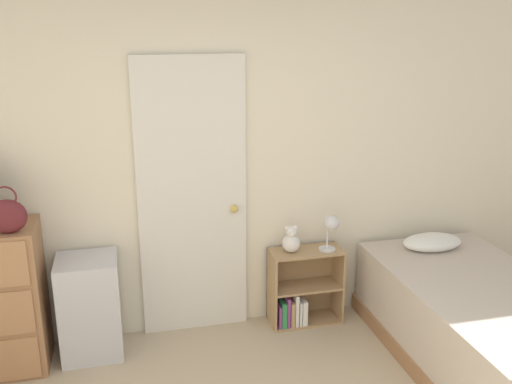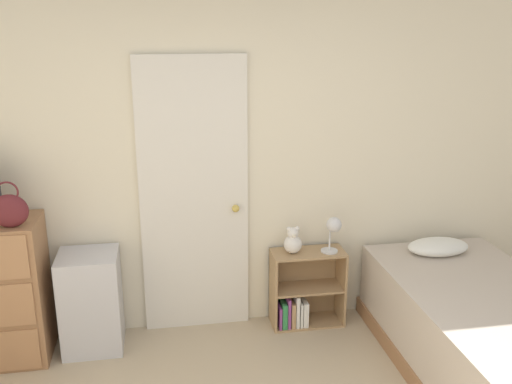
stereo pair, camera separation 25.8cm
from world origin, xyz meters
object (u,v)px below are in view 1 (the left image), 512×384
(storage_bin, at_px, (90,307))
(teddy_bear, at_px, (291,241))
(handbag, at_px, (7,216))
(bookshelf, at_px, (300,293))
(desk_lamp, at_px, (331,226))
(bed, at_px, (480,325))

(storage_bin, distance_m, teddy_bear, 1.52)
(handbag, relative_size, storage_bin, 0.42)
(handbag, relative_size, bookshelf, 0.51)
(desk_lamp, relative_size, bed, 0.15)
(storage_bin, relative_size, teddy_bear, 3.44)
(desk_lamp, height_order, bed, desk_lamp)
(bookshelf, relative_size, desk_lamp, 2.16)
(desk_lamp, bearing_deg, bed, -44.23)
(storage_bin, distance_m, bed, 2.69)
(handbag, distance_m, teddy_bear, 1.97)
(storage_bin, relative_size, bookshelf, 1.20)
(storage_bin, xyz_separation_m, bed, (2.58, -0.76, -0.07))
(teddy_bear, bearing_deg, handbag, -173.27)
(bed, bearing_deg, storage_bin, 163.67)
(teddy_bear, bearing_deg, desk_lamp, -7.65)
(handbag, xyz_separation_m, storage_bin, (0.42, 0.16, -0.76))
(handbag, relative_size, desk_lamp, 1.10)
(bookshelf, xyz_separation_m, teddy_bear, (-0.08, -0.01, 0.45))
(bookshelf, bearing_deg, bed, -39.13)
(desk_lamp, bearing_deg, bookshelf, 167.75)
(teddy_bear, bearing_deg, bed, -36.72)
(bookshelf, distance_m, desk_lamp, 0.59)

